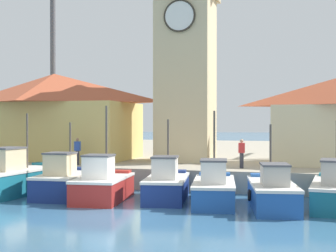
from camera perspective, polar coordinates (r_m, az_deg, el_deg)
name	(u,v)px	position (r m, az deg, el deg)	size (l,w,h in m)	color
ground_plane	(108,214)	(19.52, -7.38, -10.55)	(300.00, 300.00, 0.00)	#386689
quay_wharf	(215,155)	(45.00, 5.79, -3.52)	(120.00, 40.00, 1.16)	#A89E89
fishing_boat_left_inner	(18,178)	(25.48, -17.80, -6.05)	(2.48, 5.40, 4.19)	#196B7F
fishing_boat_mid_left	(66,182)	(24.00, -12.37, -6.63)	(2.39, 4.38, 3.72)	navy
fishing_boat_center	(103,185)	(22.56, -7.95, -7.11)	(2.49, 4.37, 4.53)	#AD2823
fishing_boat_mid_right	(167,185)	(22.46, -0.17, -7.20)	(2.52, 4.63, 3.86)	navy
fishing_boat_right_inner	(214,189)	(21.56, 5.62, -7.59)	(2.55, 5.04, 4.26)	#2356A8
fishing_boat_right_outer	(272,192)	(20.89, 12.60, -7.87)	(2.62, 5.24, 3.63)	#2356A8
fishing_boat_far_right	(336,191)	(21.73, 19.85, -7.48)	(2.48, 5.29, 3.81)	#196B7F
clock_tower	(186,50)	(31.18, 2.21, 9.29)	(3.99, 3.99, 15.56)	beige
warehouse_left	(54,115)	(34.00, -13.71, 1.29)	(11.48, 6.84, 5.98)	tan
port_crane_near	(54,68)	(49.50, -13.74, 6.94)	(2.73, 7.89, 21.46)	#353539
dock_worker_near_tower	(77,151)	(28.53, -10.98, -2.99)	(0.34, 0.22, 1.62)	#33333D
dock_worker_along_quay	(242,153)	(26.44, 8.97, -3.26)	(0.34, 0.22, 1.62)	#33333D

